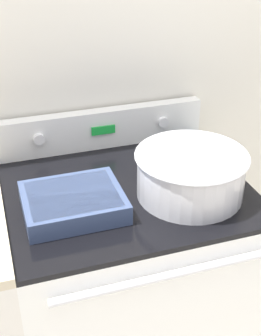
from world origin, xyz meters
TOP-DOWN VIEW (x-y plane):
  - kitchen_wall at (0.00, 0.71)m, footprint 8.00×0.05m
  - stove_range at (0.00, 0.34)m, footprint 0.79×0.71m
  - control_panel at (0.00, 0.65)m, footprint 0.79×0.07m
  - mixing_bowl at (0.18, 0.23)m, footprint 0.36×0.36m
  - casserole_dish at (-0.19, 0.26)m, footprint 0.30×0.25m
  - ladle at (0.38, 0.40)m, footprint 0.08×0.30m

SIDE VIEW (x-z plane):
  - stove_range at x=0.00m, z-range 0.00..0.93m
  - casserole_dish at x=-0.19m, z-range 0.94..1.00m
  - ladle at x=0.38m, z-range 0.93..1.01m
  - control_panel at x=0.00m, z-range 0.93..1.08m
  - mixing_bowl at x=0.18m, z-range 0.94..1.09m
  - kitchen_wall at x=0.00m, z-range 0.00..2.50m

